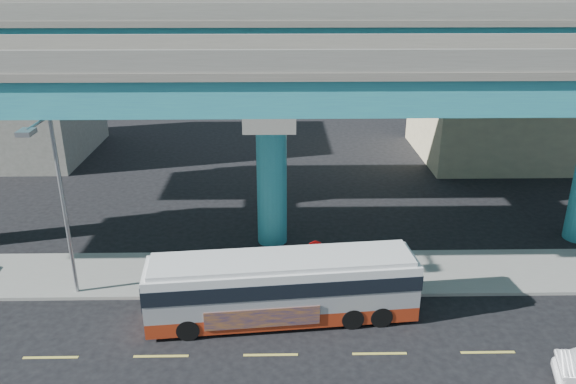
{
  "coord_description": "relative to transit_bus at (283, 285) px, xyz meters",
  "views": [
    {
      "loc": [
        0.32,
        -17.15,
        13.14
      ],
      "look_at": [
        0.72,
        4.0,
        4.71
      ],
      "focal_mm": 35.0,
      "sensor_mm": 36.0,
      "label": 1
    }
  ],
  "objects": [
    {
      "name": "ground",
      "position": [
        -0.46,
        -2.07,
        -1.5
      ],
      "size": [
        120.0,
        120.0,
        0.0
      ],
      "primitive_type": "plane",
      "color": "black",
      "rests_on": "ground"
    },
    {
      "name": "sidewalk",
      "position": [
        -0.46,
        3.43,
        -1.42
      ],
      "size": [
        70.0,
        4.0,
        0.15
      ],
      "primitive_type": "cube",
      "color": "gray",
      "rests_on": "ground"
    },
    {
      "name": "lane_markings",
      "position": [
        -0.46,
        -2.37,
        -1.49
      ],
      "size": [
        58.0,
        0.12,
        0.01
      ],
      "color": "#D8C64C",
      "rests_on": "ground"
    },
    {
      "name": "viaduct",
      "position": [
        -0.46,
        7.04,
        7.64
      ],
      "size": [
        52.0,
        12.4,
        11.7
      ],
      "color": "teal",
      "rests_on": "ground"
    },
    {
      "name": "building_beige",
      "position": [
        17.54,
        20.92,
        2.01
      ],
      "size": [
        14.0,
        10.23,
        7.0
      ],
      "color": "tan",
      "rests_on": "ground"
    },
    {
      "name": "building_concrete",
      "position": [
        -20.46,
        21.93,
        3.0
      ],
      "size": [
        12.0,
        10.0,
        9.0
      ],
      "primitive_type": "cube",
      "color": "gray",
      "rests_on": "ground"
    },
    {
      "name": "transit_bus",
      "position": [
        0.0,
        0.0,
        0.0
      ],
      "size": [
        10.83,
        3.31,
        2.73
      ],
      "rotation": [
        0.0,
        0.0,
        0.1
      ],
      "color": "#992A12",
      "rests_on": "ground"
    },
    {
      "name": "street_lamp",
      "position": [
        -8.88,
        1.37,
        3.82
      ],
      "size": [
        0.5,
        2.59,
        7.98
      ],
      "color": "gray",
      "rests_on": "sidewalk"
    },
    {
      "name": "stop_sign",
      "position": [
        1.42,
        2.11,
        0.26
      ],
      "size": [
        0.68,
        0.12,
        2.26
      ],
      "rotation": [
        0.0,
        0.0,
        -0.25
      ],
      "color": "gray",
      "rests_on": "sidewalk"
    }
  ]
}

